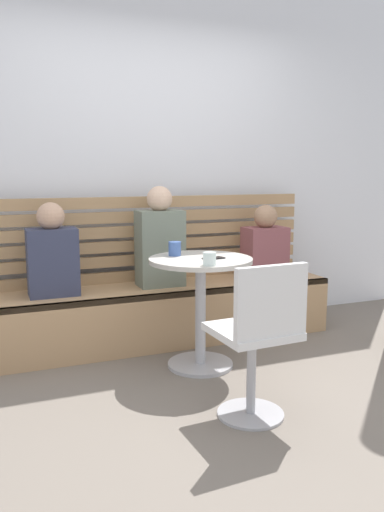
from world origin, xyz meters
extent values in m
plane|color=#70665B|center=(0.00, 0.00, 0.00)|extent=(8.00, 8.00, 0.00)
cube|color=silver|center=(0.00, 1.64, 1.45)|extent=(5.20, 0.10, 2.90)
cube|color=tan|center=(0.00, 1.20, 0.22)|extent=(2.70, 0.52, 0.44)
cube|color=#94734F|center=(0.00, 0.96, 0.42)|extent=(2.70, 0.04, 0.04)
cube|color=#A68157|center=(0.00, 1.44, 0.48)|extent=(2.65, 0.04, 0.09)
cube|color=tan|center=(0.00, 1.44, 0.61)|extent=(2.65, 0.04, 0.09)
cube|color=#A68157|center=(0.00, 1.44, 0.72)|extent=(2.65, 0.04, 0.09)
cube|color=tan|center=(0.00, 1.44, 0.84)|extent=(2.65, 0.04, 0.09)
cube|color=#A68157|center=(0.00, 1.44, 0.95)|extent=(2.65, 0.04, 0.09)
cube|color=tan|center=(0.00, 1.44, 1.06)|extent=(2.65, 0.04, 0.09)
cylinder|color=#ADADB2|center=(0.09, 0.62, 0.01)|extent=(0.44, 0.44, 0.02)
cylinder|color=#ADADB2|center=(0.09, 0.62, 0.37)|extent=(0.07, 0.07, 0.69)
cylinder|color=#B7B2A8|center=(0.09, 0.62, 0.72)|extent=(0.68, 0.68, 0.03)
cylinder|color=#ADADB2|center=(0.07, -0.13, 0.01)|extent=(0.36, 0.36, 0.02)
cylinder|color=#ADADB2|center=(0.07, -0.13, 0.23)|extent=(0.05, 0.05, 0.45)
cube|color=silver|center=(0.07, -0.13, 0.47)|extent=(0.42, 0.42, 0.04)
cube|color=silver|center=(0.08, -0.30, 0.67)|extent=(0.40, 0.06, 0.36)
cube|color=slate|center=(0.01, 1.21, 0.73)|extent=(0.34, 0.22, 0.57)
sphere|color=#DBB293|center=(0.01, 1.21, 1.10)|extent=(0.19, 0.19, 0.19)
cube|color=#333851|center=(-0.78, 1.20, 0.67)|extent=(0.34, 0.22, 0.47)
sphere|color=tan|center=(-0.78, 1.20, 1.00)|extent=(0.19, 0.19, 0.19)
cube|color=brown|center=(0.89, 1.18, 0.65)|extent=(0.34, 0.22, 0.41)
sphere|color=#A37A5B|center=(0.89, 1.18, 0.94)|extent=(0.19, 0.19, 0.19)
cylinder|color=#3D5B9E|center=(-0.03, 0.77, 0.79)|extent=(0.08, 0.08, 0.09)
cylinder|color=silver|center=(0.04, 0.36, 0.78)|extent=(0.08, 0.08, 0.08)
cube|color=black|center=(0.16, 0.56, 0.74)|extent=(0.15, 0.10, 0.01)
camera|label=1|loc=(-1.18, -2.38, 1.29)|focal=35.57mm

